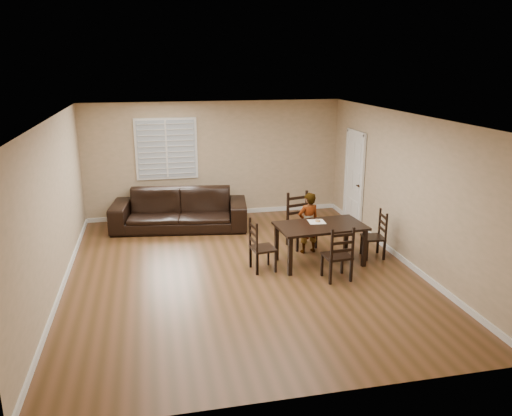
# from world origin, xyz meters

# --- Properties ---
(ground) EXTENTS (7.00, 7.00, 0.00)m
(ground) POSITION_xyz_m (0.00, 0.00, 0.00)
(ground) COLOR brown
(ground) RESTS_ON ground
(room) EXTENTS (6.04, 7.04, 2.72)m
(room) POSITION_xyz_m (0.04, 0.18, 1.81)
(room) COLOR tan
(room) RESTS_ON ground
(dining_table) EXTENTS (1.64, 1.00, 0.74)m
(dining_table) POSITION_xyz_m (1.46, 0.10, 0.65)
(dining_table) COLOR black
(dining_table) RESTS_ON ground
(chair_near) EXTENTS (0.58, 0.56, 1.09)m
(chair_near) POSITION_xyz_m (1.36, 1.11, 0.49)
(chair_near) COLOR black
(chair_near) RESTS_ON ground
(chair_far) EXTENTS (0.46, 0.43, 0.97)m
(chair_far) POSITION_xyz_m (1.52, -0.73, 0.44)
(chair_far) COLOR black
(chair_far) RESTS_ON ground
(chair_left) EXTENTS (0.44, 0.47, 0.94)m
(chair_left) POSITION_xyz_m (0.26, 0.00, 0.43)
(chair_left) COLOR black
(chair_left) RESTS_ON ground
(chair_right) EXTENTS (0.42, 0.44, 0.90)m
(chair_right) POSITION_xyz_m (2.65, 0.17, 0.41)
(chair_right) COLOR black
(chair_right) RESTS_ON ground
(child) EXTENTS (0.48, 0.36, 1.19)m
(child) POSITION_xyz_m (1.42, 0.67, 0.60)
(child) COLOR gray
(child) RESTS_ON ground
(napkin) EXTENTS (0.31, 0.31, 0.00)m
(napkin) POSITION_xyz_m (1.44, 0.28, 0.74)
(napkin) COLOR beige
(napkin) RESTS_ON dining_table
(donut) EXTENTS (0.10, 0.10, 0.03)m
(donut) POSITION_xyz_m (1.46, 0.28, 0.76)
(donut) COLOR #B57B41
(donut) RESTS_ON napkin
(sofa) EXTENTS (3.05, 1.54, 0.85)m
(sofa) POSITION_xyz_m (-0.91, 2.65, 0.43)
(sofa) COLOR black
(sofa) RESTS_ON ground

